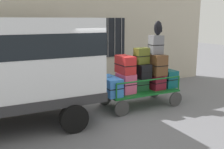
{
  "coord_description": "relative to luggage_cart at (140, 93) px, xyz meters",
  "views": [
    {
      "loc": [
        -3.28,
        -6.94,
        2.71
      ],
      "look_at": [
        0.18,
        -0.12,
        1.11
      ],
      "focal_mm": 42.58,
      "sensor_mm": 36.0,
      "label": 1
    }
  ],
  "objects": [
    {
      "name": "ground_plane",
      "position": [
        -1.18,
        0.12,
        -0.41
      ],
      "size": [
        40.0,
        40.0,
        0.0
      ],
      "primitive_type": "plane",
      "color": "slate"
    },
    {
      "name": "building_wall",
      "position": [
        -1.17,
        2.67,
        2.09
      ],
      "size": [
        12.0,
        0.38,
        5.0
      ],
      "color": "#BCB29E",
      "rests_on": "ground"
    },
    {
      "name": "luggage_cart",
      "position": [
        0.0,
        0.0,
        0.0
      ],
      "size": [
        2.4,
        1.18,
        0.51
      ],
      "color": "#146023",
      "rests_on": "ground"
    },
    {
      "name": "cart_railing",
      "position": [
        0.0,
        -0.0,
        0.47
      ],
      "size": [
        2.27,
        1.05,
        0.45
      ],
      "color": "#146023",
      "rests_on": "luggage_cart"
    },
    {
      "name": "suitcase_left_bottom",
      "position": [
        -1.07,
        -0.0,
        0.36
      ],
      "size": [
        0.45,
        0.93,
        0.53
      ],
      "color": "#3372C6",
      "rests_on": "luggage_cart"
    },
    {
      "name": "suitcase_midleft_bottom",
      "position": [
        -0.54,
        -0.02,
        0.39
      ],
      "size": [
        0.46,
        0.61,
        0.59
      ],
      "color": "#CC4C72",
      "rests_on": "luggage_cart"
    },
    {
      "name": "suitcase_midleft_middle",
      "position": [
        -0.54,
        0.03,
        0.95
      ],
      "size": [
        0.4,
        0.7,
        0.53
      ],
      "color": "#B21E1E",
      "rests_on": "suitcase_midleft_bottom"
    },
    {
      "name": "suitcase_center_bottom",
      "position": [
        0.0,
        -0.02,
        0.3
      ],
      "size": [
        0.46,
        0.33,
        0.41
      ],
      "color": "#194C28",
      "rests_on": "luggage_cart"
    },
    {
      "name": "suitcase_center_middle",
      "position": [
        0.0,
        -0.02,
        0.73
      ],
      "size": [
        0.43,
        0.66,
        0.44
      ],
      "color": "black",
      "rests_on": "suitcase_center_bottom"
    },
    {
      "name": "suitcase_center_top",
      "position": [
        0.0,
        -0.04,
        1.2
      ],
      "size": [
        0.46,
        0.32,
        0.49
      ],
      "color": "#4C5119",
      "rests_on": "suitcase_center_middle"
    },
    {
      "name": "suitcase_midright_bottom",
      "position": [
        0.54,
        0.0,
        0.33
      ],
      "size": [
        0.5,
        0.72,
        0.48
      ],
      "color": "maroon",
      "rests_on": "luggage_cart"
    },
    {
      "name": "suitcase_midright_middle",
      "position": [
        0.54,
        -0.01,
        0.89
      ],
      "size": [
        0.48,
        0.88,
        0.64
      ],
      "color": "brown",
      "rests_on": "suitcase_midright_bottom"
    },
    {
      "name": "suitcase_midright_top",
      "position": [
        0.54,
        -0.02,
        1.51
      ],
      "size": [
        0.42,
        0.38,
        0.59
      ],
      "color": "slate",
      "rests_on": "suitcase_midright_middle"
    },
    {
      "name": "suitcase_right_bottom",
      "position": [
        1.07,
        0.03,
        0.37
      ],
      "size": [
        0.45,
        0.69,
        0.56
      ],
      "color": "#0F5960",
      "rests_on": "luggage_cart"
    },
    {
      "name": "backpack",
      "position": [
        0.58,
        -0.05,
        2.02
      ],
      "size": [
        0.27,
        0.22,
        0.44
      ],
      "color": "black",
      "rests_on": "suitcase_midright_top"
    }
  ]
}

